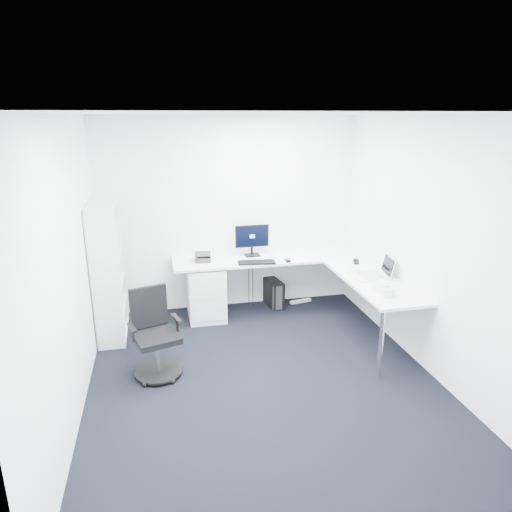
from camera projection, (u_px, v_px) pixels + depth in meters
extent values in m
plane|color=black|center=(263.00, 380.00, 4.84)|extent=(4.20, 4.20, 0.00)
plane|color=white|center=(265.00, 113.00, 4.04)|extent=(4.20, 4.20, 0.00)
cube|color=white|center=(230.00, 215.00, 6.40)|extent=(3.60, 0.02, 2.70)
cube|color=white|center=(353.00, 371.00, 2.48)|extent=(3.60, 0.02, 2.70)
cube|color=white|center=(68.00, 271.00, 4.07)|extent=(0.02, 4.20, 2.70)
cube|color=white|center=(430.00, 248.00, 4.81)|extent=(0.02, 4.20, 2.70)
cube|color=silver|center=(206.00, 291.00, 6.25)|extent=(0.49, 0.61, 0.75)
cube|color=black|center=(274.00, 293.00, 6.68)|extent=(0.24, 0.42, 0.39)
cube|color=beige|center=(151.00, 306.00, 6.24)|extent=(0.25, 0.44, 0.39)
cube|color=silver|center=(301.00, 301.00, 6.84)|extent=(0.34, 0.12, 0.04)
cube|color=black|center=(257.00, 262.00, 6.04)|extent=(0.51, 0.21, 0.02)
cube|color=black|center=(288.00, 260.00, 6.11)|extent=(0.06, 0.10, 0.03)
cube|color=silver|center=(358.00, 277.00, 5.52)|extent=(0.11, 0.38, 0.01)
sphere|color=orange|center=(385.00, 287.00, 5.10)|extent=(0.08, 0.08, 0.08)
cube|color=silver|center=(383.00, 290.00, 5.00)|extent=(0.15, 0.26, 0.09)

